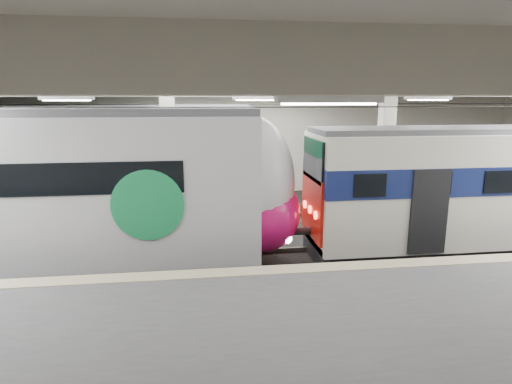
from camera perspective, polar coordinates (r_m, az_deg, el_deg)
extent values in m
cube|color=black|center=(13.42, 1.31, -9.48)|extent=(36.00, 24.00, 0.10)
cube|color=silver|center=(12.46, 1.44, 15.15)|extent=(36.00, 24.00, 0.20)
cube|color=beige|center=(22.49, -2.56, 6.83)|extent=(30.00, 0.10, 5.50)
cube|color=#545457|center=(7.54, 9.54, -23.64)|extent=(30.00, 7.00, 1.10)
cube|color=beige|center=(10.02, 4.21, -10.22)|extent=(30.00, 0.50, 0.02)
cube|color=beige|center=(15.50, -11.43, 4.01)|extent=(0.50, 0.50, 5.50)
cube|color=beige|center=(16.93, 16.76, 4.43)|extent=(0.50, 0.50, 5.50)
cube|color=beige|center=(12.45, 1.43, 13.77)|extent=(30.00, 18.00, 0.50)
cube|color=#59544C|center=(13.38, 1.31, -8.97)|extent=(30.00, 1.52, 0.16)
cube|color=#59544C|center=(18.56, -1.28, -2.78)|extent=(30.00, 1.52, 0.16)
cylinder|color=black|center=(12.45, 1.42, 11.23)|extent=(30.00, 0.03, 0.03)
cylinder|color=black|center=(17.90, -1.35, 11.63)|extent=(30.00, 0.03, 0.03)
cube|color=white|center=(10.47, 3.14, 12.18)|extent=(26.00, 8.40, 0.12)
cube|color=silver|center=(13.54, -29.39, 0.33)|extent=(13.31, 2.97, 3.99)
ellipsoid|color=silver|center=(12.64, -0.20, 1.20)|extent=(2.36, 2.91, 3.91)
ellipsoid|color=#CC1161|center=(12.86, 0.33, -2.63)|extent=(2.50, 2.97, 2.40)
cylinder|color=#1C9B55|center=(11.19, -14.24, -1.73)|extent=(1.84, 0.06, 1.84)
cube|color=#4C4C51|center=(13.31, -30.37, 9.18)|extent=(13.31, 2.44, 0.20)
cube|color=black|center=(14.09, -28.45, -8.24)|extent=(13.31, 2.08, 0.70)
cube|color=white|center=(15.71, 29.38, 0.75)|extent=(12.02, 2.64, 3.42)
cube|color=navy|center=(15.65, 29.54, 2.22)|extent=(12.06, 2.70, 0.83)
cube|color=#A8150B|center=(13.15, 7.47, -1.88)|extent=(0.08, 2.24, 1.88)
cube|color=black|center=(12.87, 7.65, 4.33)|extent=(0.08, 2.11, 1.23)
cube|color=#4C4C51|center=(15.50, 30.09, 7.24)|extent=(12.02, 2.06, 0.16)
cube|color=black|center=(16.15, 28.67, -5.72)|extent=(12.02, 1.85, 0.70)
cube|color=silver|center=(18.76, -24.15, 3.83)|extent=(14.75, 3.08, 4.00)
cube|color=#1C9B55|center=(18.70, -24.29, 5.42)|extent=(14.79, 3.15, 0.84)
cube|color=#4C4C51|center=(18.60, -24.74, 10.24)|extent=(14.74, 2.56, 0.16)
cube|color=black|center=(19.18, -23.57, -2.67)|extent=(14.75, 2.77, 0.60)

